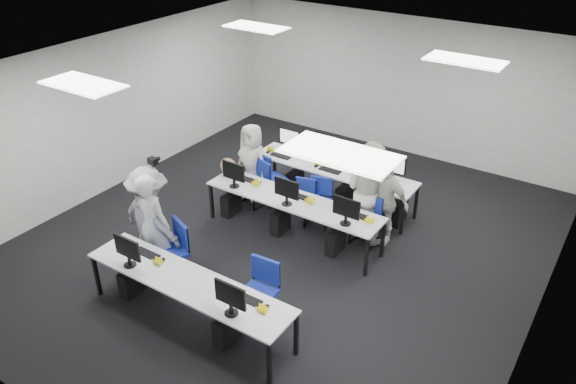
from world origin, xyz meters
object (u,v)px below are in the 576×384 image
Objects in this scene: desk_front at (188,284)px; chair_5 at (272,188)px; chair_2 at (256,189)px; photographer at (151,219)px; student_1 at (368,190)px; chair_4 at (366,228)px; student_3 at (383,201)px; chair_3 at (318,210)px; chair_0 at (172,262)px; chair_1 at (259,304)px; desk_mid at (293,202)px; chair_7 at (374,222)px; chair_6 at (308,201)px; student_2 at (252,162)px; student_0 at (152,225)px.

chair_5 is (-0.98, 3.40, -0.39)m from desk_front.
photographer is at bearing -83.30° from chair_2.
chair_4 is at bearing 134.14° from student_1.
chair_3 is at bearing -167.90° from student_3.
chair_0 reaches higher than chair_1.
desk_mid is at bearing -120.92° from photographer.
chair_7 is (2.15, -0.03, -0.01)m from chair_5.
desk_mid is 3.40× the size of chair_1.
student_3 is at bearing 51.11° from chair_4.
chair_4 reaches higher than chair_6.
student_2 is (-2.41, -0.01, -0.13)m from student_1.
photographer reaches higher than chair_2.
chair_6 is at bearing -117.28° from student_0.
chair_7 reaches higher than desk_front.
chair_4 is 2.56m from student_2.
chair_4 is 0.66m from student_1.
chair_2 is at bearing 19.20° from student_1.
chair_5 is 2.88m from student_0.
chair_5 is 0.53× the size of student_0.
student_1 is at bearing 76.64° from chair_0.
chair_7 is at bearing 33.20° from desk_mid.
photographer is at bearing -80.73° from student_2.
chair_2 is at bearing -119.46° from chair_5.
student_3 is (0.54, 2.78, 0.47)m from chair_1.
chair_1 is 1.16× the size of chair_6.
chair_6 is at bearing 172.54° from chair_4.
chair_6 is 0.46× the size of student_1.
chair_5 is 2.10m from student_1.
desk_mid is 2.35m from photographer.
chair_7 is 3.72m from student_0.
chair_5 is at bearing -93.36° from photographer.
chair_5 is 0.60× the size of student_2.
student_2 is at bearing 124.09° from chair_1.
desk_mid is 3.29× the size of chair_0.
chair_6 is (-0.17, 0.80, -0.42)m from desk_mid.
desk_mid is at bearing -145.84° from student_3.
desk_front is 1.85× the size of photographer.
chair_1 is 2.88m from student_3.
chair_0 reaches higher than chair_3.
chair_6 is (-1.31, 0.26, -0.01)m from chair_4.
desk_mid is 1.28m from student_1.
chair_0 reaches higher than chair_5.
desk_mid is 2.37m from student_0.
chair_0 is at bearing -69.45° from chair_5.
photographer is (-1.37, -1.90, 0.19)m from desk_mid.
student_2 reaches higher than chair_0.
student_0 reaches higher than photographer.
chair_0 reaches higher than chair_4.
student_1 is at bearing 35.17° from desk_mid.
chair_0 is 2.82m from chair_3.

